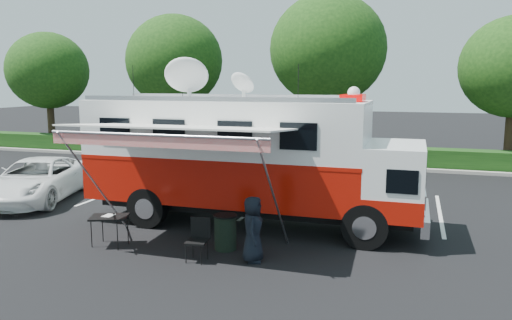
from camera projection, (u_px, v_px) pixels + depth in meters
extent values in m
plane|color=black|center=(251.00, 224.00, 15.06)|extent=(120.00, 120.00, 0.00)
cube|color=#9E998E|center=(400.00, 169.00, 24.20)|extent=(60.00, 0.35, 0.15)
cube|color=black|center=(401.00, 158.00, 24.98)|extent=(60.00, 1.20, 1.00)
cylinder|color=black|center=(51.00, 117.00, 32.39)|extent=(0.44, 0.44, 4.00)
ellipsoid|color=#14380F|center=(48.00, 71.00, 31.93)|extent=(5.12, 5.12, 4.86)
cylinder|color=black|center=(176.00, 117.00, 29.65)|extent=(0.44, 0.44, 4.40)
ellipsoid|color=#14380F|center=(175.00, 61.00, 29.15)|extent=(5.63, 5.63, 5.35)
cylinder|color=black|center=(326.00, 116.00, 26.92)|extent=(0.44, 0.44, 4.80)
ellipsoid|color=#14380F|center=(328.00, 49.00, 26.37)|extent=(6.14, 6.14, 5.84)
cylinder|color=black|center=(510.00, 129.00, 24.28)|extent=(0.44, 0.44, 4.00)
cube|color=silver|center=(0.00, 181.00, 21.64)|extent=(0.12, 5.50, 0.01)
cube|color=silver|center=(120.00, 190.00, 19.84)|extent=(0.12, 5.50, 0.01)
cube|color=silver|center=(264.00, 201.00, 18.03)|extent=(0.12, 5.50, 0.01)
cube|color=silver|center=(440.00, 214.00, 16.23)|extent=(0.12, 5.50, 0.01)
cube|color=black|center=(251.00, 205.00, 14.97)|extent=(9.35, 1.52, 0.33)
cylinder|color=black|center=(365.00, 226.00, 12.80)|extent=(1.20, 0.35, 1.20)
cylinder|color=black|center=(373.00, 205.00, 15.05)|extent=(1.20, 0.35, 1.20)
cylinder|color=black|center=(147.00, 208.00, 14.69)|extent=(1.20, 0.35, 1.20)
cylinder|color=black|center=(183.00, 191.00, 16.94)|extent=(1.20, 0.35, 1.20)
cube|color=silver|center=(425.00, 217.00, 13.47)|extent=(0.22, 2.72, 0.43)
cube|color=white|center=(395.00, 178.00, 13.56)|extent=(1.52, 2.72, 1.85)
cube|color=#AE1206|center=(394.00, 201.00, 13.66)|extent=(1.54, 2.74, 0.60)
cube|color=black|center=(423.00, 167.00, 13.29)|extent=(0.13, 2.42, 0.76)
cube|color=#AE1206|center=(227.00, 177.00, 15.07)|extent=(8.26, 2.72, 1.30)
cube|color=#AE1206|center=(227.00, 156.00, 14.97)|extent=(8.28, 2.74, 0.11)
cube|color=white|center=(227.00, 129.00, 14.84)|extent=(8.26, 2.72, 1.52)
cube|color=white|center=(226.00, 102.00, 14.72)|extent=(8.26, 2.72, 0.09)
cube|color=#CC0505|center=(353.00, 98.00, 13.58)|extent=(0.60, 1.03, 0.17)
sphere|color=white|center=(354.00, 93.00, 14.62)|extent=(0.37, 0.37, 0.37)
ellipsoid|color=white|center=(187.00, 75.00, 14.80)|extent=(1.30, 1.30, 0.39)
ellipsoid|color=white|center=(243.00, 83.00, 14.70)|extent=(0.76, 0.76, 0.22)
cylinder|color=black|center=(133.00, 83.00, 16.05)|extent=(0.02, 0.02, 1.09)
cylinder|color=black|center=(182.00, 83.00, 15.53)|extent=(0.02, 0.02, 1.09)
cylinder|color=black|center=(298.00, 83.00, 14.42)|extent=(0.02, 0.02, 1.09)
cube|color=white|center=(180.00, 127.00, 12.36)|extent=(5.44, 2.61, 0.22)
cube|color=red|center=(154.00, 141.00, 11.18)|extent=(5.44, 0.04, 0.30)
cylinder|color=#B2B2B7|center=(154.00, 135.00, 11.14)|extent=(5.44, 0.07, 0.07)
cylinder|color=#B2B2B7|center=(96.00, 185.00, 13.28)|extent=(0.05, 2.80, 3.14)
cylinder|color=#B2B2B7|center=(274.00, 198.00, 11.80)|extent=(0.05, 2.80, 3.14)
imported|color=white|center=(38.00, 200.00, 18.16)|extent=(3.88, 5.88, 1.50)
imported|color=black|center=(253.00, 261.00, 11.98)|extent=(0.67, 0.87, 1.60)
cube|color=black|center=(109.00, 217.00, 12.99)|extent=(1.13, 0.97, 0.04)
cylinder|color=black|center=(91.00, 233.00, 12.94)|extent=(0.02, 0.02, 0.78)
cylinder|color=black|center=(103.00, 228.00, 13.40)|extent=(0.02, 0.02, 0.78)
cylinder|color=black|center=(117.00, 236.00, 12.71)|extent=(0.02, 0.02, 0.78)
cylinder|color=black|center=(128.00, 230.00, 13.17)|extent=(0.02, 0.02, 0.78)
cube|color=silver|center=(109.00, 215.00, 13.05)|extent=(0.25, 0.33, 0.01)
cube|color=black|center=(197.00, 242.00, 11.91)|extent=(0.55, 0.55, 0.04)
cube|color=black|center=(201.00, 228.00, 12.10)|extent=(0.49, 0.11, 0.54)
cylinder|color=black|center=(186.00, 253.00, 11.82)|extent=(0.02, 0.02, 0.49)
cylinder|color=black|center=(193.00, 248.00, 12.19)|extent=(0.02, 0.02, 0.49)
cylinder|color=black|center=(201.00, 255.00, 11.71)|extent=(0.02, 0.02, 0.49)
cylinder|color=black|center=(208.00, 250.00, 12.07)|extent=(0.02, 0.02, 0.49)
cylinder|color=black|center=(225.00, 233.00, 12.79)|extent=(0.57, 0.57, 0.87)
cylinder|color=black|center=(225.00, 216.00, 12.72)|extent=(0.61, 0.61, 0.04)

